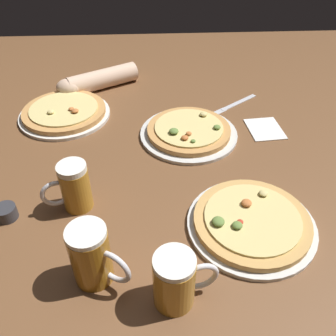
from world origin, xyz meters
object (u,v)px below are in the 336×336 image
Objects in this scene: pizza_plate_near at (251,222)px; knife_right at (235,104)px; pizza_plate_side at (64,112)px; beer_mug_pale at (92,256)px; pizza_plate_far at (189,132)px; ramekin_sauce at (6,213)px; diner_arm at (95,81)px; beer_mug_amber at (176,280)px; napkin_folded at (265,129)px; beer_mug_dark at (74,187)px.

pizza_plate_near reaches higher than knife_right.
pizza_plate_near is at bearing -97.33° from knife_right.
beer_mug_pale is at bearing -75.08° from pizza_plate_side.
pizza_plate_far reaches higher than knife_right.
pizza_plate_near reaches higher than pizza_plate_side.
pizza_plate_far is (-0.12, 0.42, -0.00)m from pizza_plate_near.
diner_arm reaches higher than ramekin_sauce.
ramekin_sauce is (-0.43, 0.26, -0.05)m from beer_mug_amber.
napkin_folded is at bearing 60.28° from beer_mug_amber.
knife_right is at bearing -15.80° from diner_arm.
napkin_folded is at bearing -67.52° from knife_right.
beer_mug_amber reaches higher than knife_right.
beer_mug_dark is at bearing 10.60° from ramekin_sauce.
beer_mug_pale is 0.47× the size of diner_arm.
beer_mug_dark is 0.75m from knife_right.
pizza_plate_far is at bearing -175.34° from napkin_folded.
pizza_plate_near is 0.99× the size of pizza_plate_side.
pizza_plate_side is at bearing 115.39° from beer_mug_amber.
pizza_plate_side is 0.51m from ramekin_sauce.
ramekin_sauce is 0.28× the size of knife_right.
pizza_plate_near is 0.41m from beer_mug_pale.
ramekin_sauce is 0.40× the size of napkin_folded.
beer_mug_amber is 0.73m from napkin_folded.
beer_mug_pale is 0.88m from knife_right.
pizza_plate_far reaches higher than ramekin_sauce.
beer_mug_dark is 0.68m from diner_arm.
beer_mug_dark reaches higher than napkin_folded.
beer_mug_pale reaches higher than knife_right.
pizza_plate_near is 0.47m from napkin_folded.
pizza_plate_near is 5.86× the size of ramekin_sauce.
diner_arm is at bearing 164.20° from knife_right.
ramekin_sauce is 0.73m from diner_arm.
pizza_plate_far is 2.39× the size of beer_mug_amber.
pizza_plate_far is at bearing -18.50° from pizza_plate_side.
beer_mug_pale is at bearing -84.20° from diner_arm.
knife_right is 0.61× the size of diner_arm.
pizza_plate_side is 1.02× the size of diner_arm.
pizza_plate_far is 2.40× the size of napkin_folded.
beer_mug_amber is (-0.09, -0.61, 0.05)m from pizza_plate_far.
diner_arm is (-0.63, 0.33, 0.03)m from napkin_folded.
pizza_plate_near is at bearing -58.54° from diner_arm.
pizza_plate_far is at bearing 64.39° from beer_mug_pale.
pizza_plate_near is 0.62m from knife_right.
knife_right is (0.29, 0.81, -0.06)m from beer_mug_amber.
beer_mug_dark reaches higher than beer_mug_amber.
pizza_plate_far reaches higher than pizza_plate_side.
beer_mug_amber reaches higher than pizza_plate_side.
napkin_folded is (0.27, 0.02, -0.01)m from pizza_plate_far.
beer_mug_pale is (-0.26, -0.55, 0.06)m from pizza_plate_far.
beer_mug_amber is at bearing -98.16° from pizza_plate_far.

